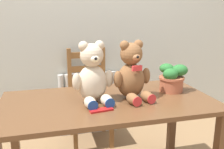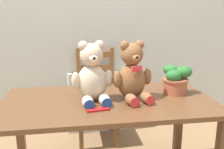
{
  "view_description": "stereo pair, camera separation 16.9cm",
  "coord_description": "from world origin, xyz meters",
  "views": [
    {
      "loc": [
        -0.38,
        -1.19,
        1.3
      ],
      "look_at": [
        0.03,
        0.39,
        0.88
      ],
      "focal_mm": 40.0,
      "sensor_mm": 36.0,
      "label": 1
    },
    {
      "loc": [
        -0.22,
        -1.23,
        1.3
      ],
      "look_at": [
        0.03,
        0.39,
        0.88
      ],
      "focal_mm": 40.0,
      "sensor_mm": 36.0,
      "label": 2
    }
  ],
  "objects": [
    {
      "name": "wall_back",
      "position": [
        0.0,
        1.39,
        1.3
      ],
      "size": [
        8.0,
        0.04,
        2.6
      ],
      "primitive_type": "cube",
      "color": "silver",
      "rests_on": "ground_plane"
    },
    {
      "name": "radiator",
      "position": [
        0.0,
        1.32,
        0.3
      ],
      "size": [
        0.62,
        0.1,
        0.66
      ],
      "color": "beige",
      "rests_on": "ground_plane"
    },
    {
      "name": "dining_table",
      "position": [
        0.0,
        0.37,
        0.61
      ],
      "size": [
        1.45,
        0.75,
        0.7
      ],
      "color": "brown",
      "rests_on": "ground_plane"
    },
    {
      "name": "wooden_chair_behind",
      "position": [
        -0.01,
        1.16,
        0.46
      ],
      "size": [
        0.39,
        0.4,
        0.94
      ],
      "rotation": [
        0.0,
        0.0,
        3.14
      ],
      "color": "brown",
      "rests_on": "ground_plane"
    },
    {
      "name": "teddy_bear_left",
      "position": [
        -0.1,
        0.38,
        0.88
      ],
      "size": [
        0.29,
        0.3,
        0.41
      ],
      "rotation": [
        0.0,
        0.0,
        3.26
      ],
      "color": "beige",
      "rests_on": "dining_table"
    },
    {
      "name": "teddy_bear_right",
      "position": [
        0.17,
        0.38,
        0.88
      ],
      "size": [
        0.29,
        0.3,
        0.4
      ],
      "rotation": [
        0.0,
        0.0,
        3.32
      ],
      "color": "brown",
      "rests_on": "dining_table"
    },
    {
      "name": "potted_plant",
      "position": [
        0.51,
        0.45,
        0.81
      ],
      "size": [
        0.21,
        0.19,
        0.21
      ],
      "color": "#B25B3D",
      "rests_on": "dining_table"
    },
    {
      "name": "chocolate_bar",
      "position": [
        -0.09,
        0.2,
        0.71
      ],
      "size": [
        0.15,
        0.07,
        0.01
      ],
      "primitive_type": "cube",
      "rotation": [
        0.0,
        0.0,
        0.15
      ],
      "color": "red",
      "rests_on": "dining_table"
    }
  ]
}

